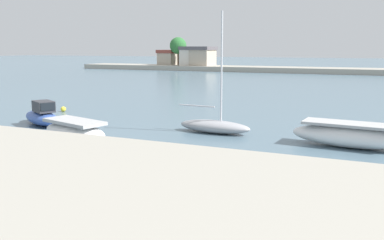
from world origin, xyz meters
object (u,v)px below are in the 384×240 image
moored_boat_4 (351,136)px  mooring_buoy_1 (63,109)px  mooring_buoy_0 (225,156)px  moored_boat_1 (42,116)px  moored_boat_3 (214,126)px  moored_boat_2 (75,131)px

moored_boat_4 → mooring_buoy_1: size_ratio=14.41×
mooring_buoy_0 → moored_boat_1: bearing=165.4°
moored_boat_1 → moored_boat_3: (10.60, 1.98, -0.15)m
mooring_buoy_0 → mooring_buoy_1: mooring_buoy_0 is taller
moored_boat_3 → moored_boat_4: moored_boat_3 is taller
moored_boat_2 → mooring_buoy_1: bearing=149.6°
moored_boat_3 → mooring_buoy_1: (-13.06, 2.79, -0.21)m
moored_boat_2 → moored_boat_4: size_ratio=0.83×
moored_boat_1 → mooring_buoy_0: bearing=13.9°
moored_boat_1 → mooring_buoy_1: moored_boat_1 is taller
moored_boat_1 → moored_boat_3: bearing=39.1°
moored_boat_4 → mooring_buoy_0: bearing=-129.1°
moored_boat_2 → mooring_buoy_1: size_ratio=11.96×
mooring_buoy_0 → mooring_buoy_1: bearing=152.2°
moored_boat_1 → mooring_buoy_1: size_ratio=10.75×
mooring_buoy_1 → moored_boat_2: bearing=-46.2°
moored_boat_1 → mooring_buoy_1: 5.38m
moored_boat_1 → mooring_buoy_0: 13.56m
moored_boat_3 → moored_boat_4: bearing=-1.6°
mooring_buoy_0 → moored_boat_2: bearing=175.6°
mooring_buoy_1 → moored_boat_1: bearing=-62.7°
moored_boat_2 → moored_boat_3: moored_boat_3 is taller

